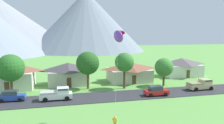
{
  "coord_description": "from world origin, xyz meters",
  "views": [
    {
      "loc": [
        -5.23,
        -9.49,
        10.78
      ],
      "look_at": [
        1.73,
        19.05,
        7.08
      ],
      "focal_mm": 35.32,
      "sensor_mm": 36.0,
      "label": 1
    }
  ],
  "objects_px": {
    "house_leftmost": "(181,67)",
    "house_right_center": "(129,71)",
    "parked_car_red_west_end": "(156,91)",
    "tree_center": "(11,68)",
    "house_rightmost": "(68,73)",
    "tree_near_left": "(164,67)",
    "pickup_truck_white_west_side": "(57,94)",
    "kite_flyer_with_kite": "(118,39)",
    "parked_car_blue_mid_east": "(12,96)",
    "pickup_truck_sand_east_side": "(201,85)",
    "tree_near_right": "(124,62)",
    "tree_right_of_center": "(88,63)",
    "house_left_center": "(11,75)"
  },
  "relations": [
    {
      "from": "tree_center",
      "to": "kite_flyer_with_kite",
      "type": "xyz_separation_m",
      "value": [
        15.42,
        -15.48,
        5.34
      ]
    },
    {
      "from": "pickup_truck_sand_east_side",
      "to": "pickup_truck_white_west_side",
      "type": "bearing_deg",
      "value": -179.38
    },
    {
      "from": "tree_center",
      "to": "parked_car_red_west_end",
      "type": "relative_size",
      "value": 1.71
    },
    {
      "from": "house_right_center",
      "to": "house_left_center",
      "type": "bearing_deg",
      "value": -178.43
    },
    {
      "from": "tree_center",
      "to": "tree_right_of_center",
      "type": "distance_m",
      "value": 13.87
    },
    {
      "from": "tree_near_left",
      "to": "kite_flyer_with_kite",
      "type": "bearing_deg",
      "value": -132.21
    },
    {
      "from": "parked_car_red_west_end",
      "to": "tree_near_right",
      "type": "bearing_deg",
      "value": 121.21
    },
    {
      "from": "tree_near_left",
      "to": "house_leftmost",
      "type": "bearing_deg",
      "value": 43.86
    },
    {
      "from": "house_leftmost",
      "to": "house_rightmost",
      "type": "relative_size",
      "value": 1.11
    },
    {
      "from": "house_right_center",
      "to": "tree_near_left",
      "type": "bearing_deg",
      "value": -48.43
    },
    {
      "from": "tree_near_left",
      "to": "tree_near_right",
      "type": "distance_m",
      "value": 8.82
    },
    {
      "from": "house_rightmost",
      "to": "tree_near_left",
      "type": "bearing_deg",
      "value": -18.3
    },
    {
      "from": "tree_right_of_center",
      "to": "pickup_truck_white_west_side",
      "type": "bearing_deg",
      "value": -132.89
    },
    {
      "from": "parked_car_blue_mid_east",
      "to": "house_rightmost",
      "type": "bearing_deg",
      "value": 47.75
    },
    {
      "from": "house_left_center",
      "to": "house_leftmost",
      "type": "bearing_deg",
      "value": 5.17
    },
    {
      "from": "pickup_truck_white_west_side",
      "to": "pickup_truck_sand_east_side",
      "type": "relative_size",
      "value": 0.99
    },
    {
      "from": "house_rightmost",
      "to": "house_right_center",
      "type": "bearing_deg",
      "value": -0.45
    },
    {
      "from": "tree_center",
      "to": "pickup_truck_white_west_side",
      "type": "height_order",
      "value": "tree_center"
    },
    {
      "from": "house_left_center",
      "to": "parked_car_red_west_end",
      "type": "xyz_separation_m",
      "value": [
        26.03,
        -12.28,
        -1.81
      ]
    },
    {
      "from": "tree_center",
      "to": "parked_car_red_west_end",
      "type": "height_order",
      "value": "tree_center"
    },
    {
      "from": "tree_near_right",
      "to": "pickup_truck_sand_east_side",
      "type": "relative_size",
      "value": 1.37
    },
    {
      "from": "parked_car_blue_mid_east",
      "to": "pickup_truck_sand_east_side",
      "type": "relative_size",
      "value": 0.81
    },
    {
      "from": "house_rightmost",
      "to": "parked_car_red_west_end",
      "type": "distance_m",
      "value": 19.67
    },
    {
      "from": "tree_right_of_center",
      "to": "parked_car_blue_mid_east",
      "type": "xyz_separation_m",
      "value": [
        -13.13,
        -5.3,
        -4.28
      ]
    },
    {
      "from": "house_right_center",
      "to": "house_rightmost",
      "type": "distance_m",
      "value": 13.82
    },
    {
      "from": "house_leftmost",
      "to": "house_rightmost",
      "type": "xyz_separation_m",
      "value": [
        -29.08,
        -2.86,
        0.01
      ]
    },
    {
      "from": "parked_car_red_west_end",
      "to": "kite_flyer_with_kite",
      "type": "height_order",
      "value": "kite_flyer_with_kite"
    },
    {
      "from": "house_rightmost",
      "to": "pickup_truck_sand_east_side",
      "type": "relative_size",
      "value": 1.71
    },
    {
      "from": "house_leftmost",
      "to": "house_right_center",
      "type": "bearing_deg",
      "value": -168.97
    },
    {
      "from": "tree_near_left",
      "to": "pickup_truck_white_west_side",
      "type": "relative_size",
      "value": 1.13
    },
    {
      "from": "house_rightmost",
      "to": "pickup_truck_white_west_side",
      "type": "height_order",
      "value": "house_rightmost"
    },
    {
      "from": "house_right_center",
      "to": "tree_right_of_center",
      "type": "distance_m",
      "value": 11.77
    },
    {
      "from": "tree_right_of_center",
      "to": "house_right_center",
      "type": "bearing_deg",
      "value": 26.44
    },
    {
      "from": "house_rightmost",
      "to": "tree_right_of_center",
      "type": "height_order",
      "value": "tree_right_of_center"
    },
    {
      "from": "parked_car_red_west_end",
      "to": "pickup_truck_sand_east_side",
      "type": "relative_size",
      "value": 0.81
    },
    {
      "from": "house_right_center",
      "to": "tree_right_of_center",
      "type": "bearing_deg",
      "value": -153.56
    },
    {
      "from": "pickup_truck_white_west_side",
      "to": "house_leftmost",
      "type": "bearing_deg",
      "value": 24.71
    },
    {
      "from": "house_left_center",
      "to": "tree_right_of_center",
      "type": "relative_size",
      "value": 1.27
    },
    {
      "from": "house_rightmost",
      "to": "parked_car_red_west_end",
      "type": "height_order",
      "value": "house_rightmost"
    },
    {
      "from": "house_rightmost",
      "to": "parked_car_red_west_end",
      "type": "xyz_separation_m",
      "value": [
        14.61,
        -13.08,
        -1.56
      ]
    },
    {
      "from": "parked_car_red_west_end",
      "to": "tree_center",
      "type": "bearing_deg",
      "value": 165.34
    },
    {
      "from": "house_right_center",
      "to": "parked_car_blue_mid_east",
      "type": "height_order",
      "value": "house_right_center"
    },
    {
      "from": "tree_near_left",
      "to": "tree_right_of_center",
      "type": "height_order",
      "value": "tree_right_of_center"
    },
    {
      "from": "parked_car_blue_mid_east",
      "to": "pickup_truck_sand_east_side",
      "type": "distance_m",
      "value": 34.46
    },
    {
      "from": "house_leftmost",
      "to": "tree_center",
      "type": "bearing_deg",
      "value": -166.46
    },
    {
      "from": "house_leftmost",
      "to": "house_right_center",
      "type": "xyz_separation_m",
      "value": [
        -15.26,
        -2.97,
        -0.14
      ]
    },
    {
      "from": "parked_car_red_west_end",
      "to": "parked_car_blue_mid_east",
      "type": "xyz_separation_m",
      "value": [
        -24.14,
        2.59,
        0.0
      ]
    },
    {
      "from": "tree_near_left",
      "to": "parked_car_blue_mid_east",
      "type": "bearing_deg",
      "value": -172.0
    },
    {
      "from": "house_left_center",
      "to": "tree_near_right",
      "type": "height_order",
      "value": "tree_near_right"
    },
    {
      "from": "house_left_center",
      "to": "tree_near_left",
      "type": "height_order",
      "value": "tree_near_left"
    }
  ]
}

